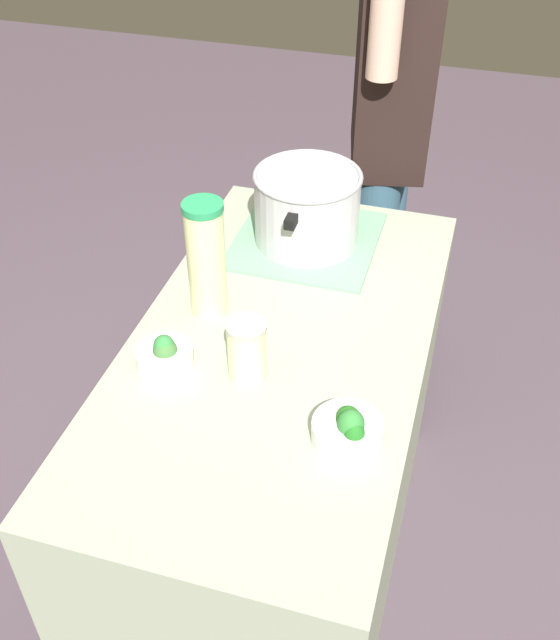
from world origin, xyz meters
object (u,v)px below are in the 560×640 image
lemonade_pitcher (206,259)px  person_cook (387,136)px  cooking_pot (307,206)px  mason_jar (247,350)px  broccoli_bowl_center (348,429)px  broccoli_bowl_front (165,355)px

lemonade_pitcher → person_cook: (0.81, -0.25, -0.06)m
cooking_pot → mason_jar: bearing=-178.7°
lemonade_pitcher → broccoli_bowl_center: (-0.29, -0.38, -0.11)m
lemonade_pitcher → broccoli_bowl_center: size_ratio=2.08×
mason_jar → broccoli_bowl_center: size_ratio=1.02×
cooking_pot → mason_jar: (-0.50, -0.01, -0.04)m
broccoli_bowl_center → cooking_pot: bearing=21.4°
cooking_pot → mason_jar: cooking_pot is taller
broccoli_bowl_front → lemonade_pitcher: bearing=-6.6°
lemonade_pitcher → broccoli_bowl_front: bearing=173.4°
broccoli_bowl_center → broccoli_bowl_front: bearing=76.8°
mason_jar → person_cook: size_ratio=0.08×
cooking_pot → lemonade_pitcher: lemonade_pitcher is taller
broccoli_bowl_center → person_cook: 1.11m
cooking_pot → broccoli_bowl_front: 0.55m
broccoli_bowl_center → person_cook: person_cook is taller
mason_jar → cooking_pot: bearing=1.3°
mason_jar → broccoli_bowl_front: mason_jar is taller
mason_jar → broccoli_bowl_front: 0.18m
cooking_pot → broccoli_bowl_center: (-0.62, -0.24, -0.07)m
lemonade_pitcher → broccoli_bowl_front: size_ratio=2.34×
lemonade_pitcher → mason_jar: 0.24m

